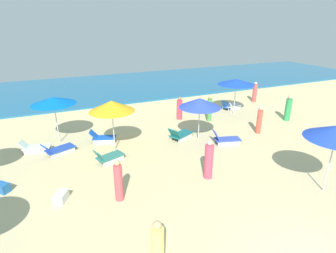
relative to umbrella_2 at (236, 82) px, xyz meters
name	(u,v)px	position (x,y,z in m)	size (l,w,h in m)	color
ocean	(111,87)	(-6.07, 11.61, -2.20)	(60.00, 12.75, 0.12)	#1E6490
umbrella_2	(236,82)	(0.00, 0.00, 0.00)	(2.49, 2.49, 2.46)	silver
lounge_chair_2_0	(232,106)	(0.50, 0.87, -1.98)	(1.59, 0.99, 0.73)	silver
lounge_chair_2_1	(228,106)	(0.26, 1.00, -2.02)	(1.49, 1.11, 0.72)	silver
umbrella_3	(53,101)	(-11.58, -0.22, 0.05)	(2.25, 2.25, 2.51)	silver
lounge_chair_3_0	(58,149)	(-11.72, -1.65, -2.03)	(1.63, 1.14, 0.64)	silver
lounge_chair_3_1	(35,147)	(-12.76, -0.97, -2.03)	(1.50, 0.90, 0.61)	silver
umbrella_4	(112,106)	(-9.07, -2.36, 0.05)	(2.19, 2.19, 2.58)	silver
lounge_chair_4_0	(108,157)	(-9.63, -3.47, -2.02)	(1.46, 1.03, 0.69)	silver
lounge_chair_4_1	(102,138)	(-9.46, -1.19, -1.99)	(1.46, 1.00, 0.68)	silver
umbrella_6	(200,103)	(-4.53, -2.92, -0.17)	(2.24, 2.24, 2.34)	silver
lounge_chair_6_0	(225,139)	(-3.54, -4.04, -1.99)	(1.57, 0.96, 0.80)	silver
lounge_chair_6_1	(180,135)	(-5.45, -2.50, -1.99)	(1.63, 1.24, 0.77)	silver
beachgoer_0	(179,109)	(-4.02, 0.51, -1.57)	(0.40, 0.40, 1.52)	#F13E4F
beachgoer_1	(288,109)	(2.34, -2.56, -1.48)	(0.50, 0.50, 1.68)	#2C954E
beachgoer_2	(158,251)	(-9.79, -10.02, -1.46)	(0.37, 0.37, 1.71)	#E6E972
beachgoer_3	(209,161)	(-6.14, -6.52, -1.47)	(0.42, 0.42, 1.70)	#D6445E
beachgoer_4	(210,109)	(-2.37, -0.55, -1.45)	(0.39, 0.39, 1.69)	#4D974C
beachgoer_5	(255,93)	(3.34, 1.79, -1.50)	(0.38, 0.38, 1.63)	#F44E4C
beachgoer_6	(118,182)	(-9.89, -6.51, -1.50)	(0.42, 0.42, 1.61)	#E04C54
beachgoer_7	(259,120)	(-0.90, -3.54, -1.47)	(0.33, 0.33, 1.64)	#F5503D
cooler_box_0	(61,197)	(-11.84, -5.73, -2.09)	(0.58, 0.37, 0.34)	silver
cooler_box_1	(2,188)	(-13.85, -4.24, -2.08)	(0.49, 0.33, 0.36)	#2261A8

